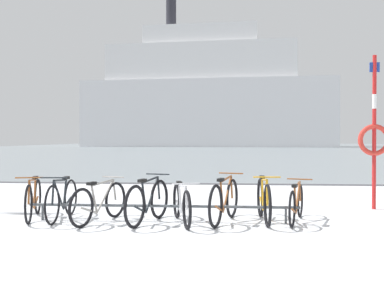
# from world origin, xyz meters

# --- Properties ---
(ground) EXTENTS (80.00, 132.00, 0.08)m
(ground) POSITION_xyz_m (0.00, 53.90, -0.04)
(ground) COLOR white
(bike_rack) EXTENTS (4.82, 0.07, 0.31)m
(bike_rack) POSITION_xyz_m (-0.07, 3.52, 0.27)
(bike_rack) COLOR #4C5156
(bike_rack) RESTS_ON ground
(bicycle_0) EXTENTS (0.59, 1.68, 0.81)m
(bicycle_0) POSITION_xyz_m (-2.45, 3.60, 0.37)
(bicycle_0) COLOR black
(bicycle_0) RESTS_ON ground
(bicycle_1) EXTENTS (0.46, 1.66, 0.81)m
(bicycle_1) POSITION_xyz_m (-1.89, 3.56, 0.37)
(bicycle_1) COLOR black
(bicycle_1) RESTS_ON ground
(bicycle_2) EXTENTS (0.65, 1.63, 0.78)m
(bicycle_2) POSITION_xyz_m (-1.15, 3.38, 0.35)
(bicycle_2) COLOR black
(bicycle_2) RESTS_ON ground
(bicycle_3) EXTENTS (0.59, 1.62, 0.84)m
(bicycle_3) POSITION_xyz_m (-0.29, 3.38, 0.38)
(bicycle_3) COLOR black
(bicycle_3) RESTS_ON ground
(bicycle_4) EXTENTS (0.59, 1.65, 0.75)m
(bicycle_4) POSITION_xyz_m (0.30, 3.39, 0.34)
(bicycle_4) COLOR black
(bicycle_4) RESTS_ON ground
(bicycle_5) EXTENTS (0.61, 1.71, 0.84)m
(bicycle_5) POSITION_xyz_m (1.04, 3.55, 0.38)
(bicycle_5) COLOR black
(bicycle_5) RESTS_ON ground
(bicycle_6) EXTENTS (0.46, 1.72, 0.84)m
(bicycle_6) POSITION_xyz_m (1.74, 3.68, 0.38)
(bicycle_6) COLOR black
(bicycle_6) RESTS_ON ground
(bicycle_7) EXTENTS (0.60, 1.60, 0.73)m
(bicycle_7) POSITION_xyz_m (2.31, 3.66, 0.34)
(bicycle_7) COLOR black
(bicycle_7) RESTS_ON ground
(rescue_post) EXTENTS (0.66, 0.10, 3.21)m
(rescue_post) POSITION_xyz_m (4.15, 5.24, 1.54)
(rescue_post) COLOR red
(rescue_post) RESTS_ON ground
(ferry_ship) EXTENTS (44.84, 13.84, 26.50)m
(ferry_ship) POSITION_xyz_m (-2.58, 74.65, 8.89)
(ferry_ship) COLOR white
(ferry_ship) RESTS_ON ground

